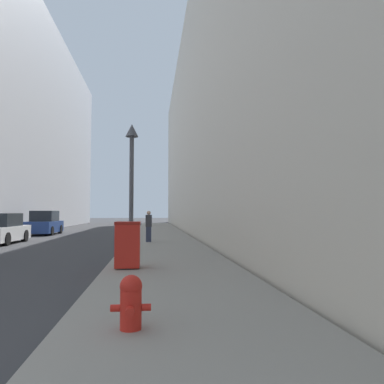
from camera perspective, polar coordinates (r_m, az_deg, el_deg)
sidewalk_right at (r=20.84m, az=-4.53°, el=-7.32°), size 3.66×60.00×0.13m
building_right_stone at (r=30.81m, az=10.26°, el=10.10°), size 12.00×60.00×17.21m
fire_hydrant at (r=5.02m, az=-9.30°, el=-16.05°), size 0.51×0.40×0.68m
trash_bin at (r=10.18m, az=-9.78°, el=-7.85°), size 0.66×0.65×1.23m
lamppost at (r=15.12m, az=-9.20°, el=3.48°), size 0.51×0.51×5.01m
parked_sedan_far at (r=28.84m, az=-21.54°, el=-4.53°), size 1.80×4.14×1.70m
pedestrian_on_sidewalk at (r=18.86m, az=-6.62°, el=-5.20°), size 0.31×0.20×1.55m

